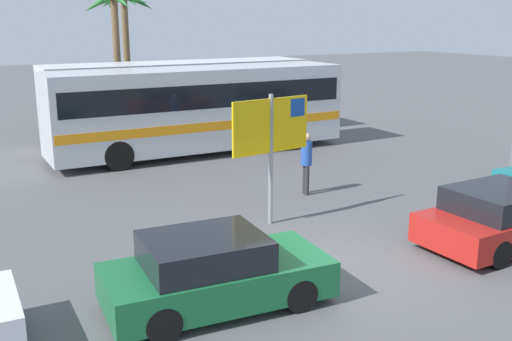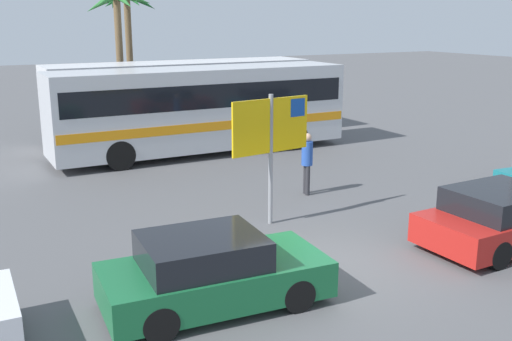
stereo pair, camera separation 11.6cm
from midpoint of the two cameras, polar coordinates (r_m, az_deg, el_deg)
ground at (r=12.49m, az=6.79°, el=-9.04°), size 120.00×120.00×0.00m
bus_front_coach at (r=22.24m, az=-5.10°, el=6.15°), size 11.00×2.47×3.17m
bus_rear_coach at (r=25.30m, az=-6.97°, el=7.09°), size 11.00×2.47×3.17m
ferry_sign at (r=14.30m, az=1.81°, el=3.82°), size 2.19×0.36×3.20m
car_green at (r=10.59m, az=-3.92°, el=-9.65°), size 4.04×2.05×1.32m
car_red at (r=14.41m, az=22.81°, el=-4.18°), size 4.12×2.00×1.32m
pedestrian_crossing_lot at (r=17.05m, az=5.08°, el=1.16°), size 0.32×0.32×1.79m
palm_tree_seaside at (r=28.22m, az=-12.98°, el=13.94°), size 3.00×3.14×6.19m
palm_tree_inland at (r=30.26m, az=-12.10°, el=14.12°), size 2.90×3.08×6.31m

